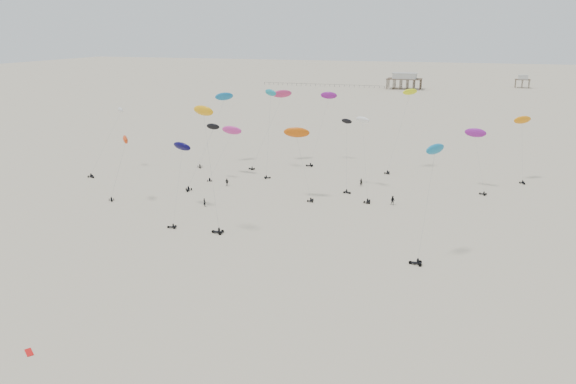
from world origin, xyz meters
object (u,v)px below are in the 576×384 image
(rig_4, at_px, (221,105))
(spectator_0, at_px, (205,206))
(rig_9, at_px, (181,156))
(rig_0, at_px, (123,151))
(pavilion_small, at_px, (522,82))
(pavilion_main, at_px, (404,82))

(rig_4, relative_size, spectator_0, 9.76)
(rig_4, relative_size, rig_9, 1.10)
(rig_4, height_order, spectator_0, rig_4)
(rig_4, bearing_deg, rig_0, 57.12)
(rig_9, bearing_deg, rig_0, 70.42)
(rig_4, bearing_deg, pavilion_small, -137.66)
(rig_9, bearing_deg, spectator_0, -79.73)
(pavilion_small, relative_size, rig_4, 0.44)
(pavilion_small, distance_m, rig_4, 263.11)
(pavilion_main, distance_m, spectator_0, 255.14)
(pavilion_main, height_order, rig_4, rig_4)
(rig_0, distance_m, rig_9, 14.44)
(rig_9, bearing_deg, pavilion_small, -32.52)
(pavilion_main, relative_size, spectator_0, 10.10)
(rig_4, bearing_deg, rig_9, 76.82)
(pavilion_main, bearing_deg, rig_0, -96.48)
(pavilion_main, xyz_separation_m, rig_4, (-24.58, -215.21, 11.60))
(pavilion_small, bearing_deg, spectator_0, -105.83)
(pavilion_small, relative_size, rig_9, 0.49)
(rig_0, height_order, spectator_0, rig_0)
(pavilion_main, height_order, spectator_0, pavilion_main)
(pavilion_main, relative_size, rig_4, 1.03)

